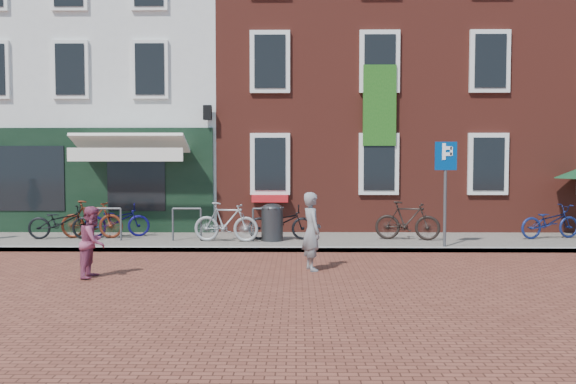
{
  "coord_description": "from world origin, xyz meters",
  "views": [
    {
      "loc": [
        1.23,
        -13.55,
        2.09
      ],
      "look_at": [
        1.03,
        0.19,
        1.37
      ],
      "focal_mm": 37.25,
      "sensor_mm": 36.0,
      "label": 1
    }
  ],
  "objects_px": {
    "bicycle_1": "(92,219)",
    "bicycle_6": "(550,222)",
    "bicycle_3": "(226,222)",
    "bicycle_5": "(407,221)",
    "boy": "(93,242)",
    "bicycle_0": "(61,222)",
    "bicycle_4": "(281,222)",
    "parking_sign": "(445,175)",
    "woman": "(312,231)",
    "bicycle_2": "(117,220)",
    "litter_bin": "(272,220)"
  },
  "relations": [
    {
      "from": "boy",
      "to": "litter_bin",
      "type": "bearing_deg",
      "value": -34.73
    },
    {
      "from": "boy",
      "to": "bicycle_4",
      "type": "xyz_separation_m",
      "value": [
        3.25,
        4.44,
        -0.1
      ]
    },
    {
      "from": "litter_bin",
      "to": "bicycle_1",
      "type": "xyz_separation_m",
      "value": [
        -4.65,
        0.42,
        -0.03
      ]
    },
    {
      "from": "boy",
      "to": "bicycle_6",
      "type": "bearing_deg",
      "value": -63.82
    },
    {
      "from": "bicycle_0",
      "to": "litter_bin",
      "type": "bearing_deg",
      "value": -96.8
    },
    {
      "from": "bicycle_1",
      "to": "bicycle_4",
      "type": "xyz_separation_m",
      "value": [
        4.87,
        -0.18,
        -0.05
      ]
    },
    {
      "from": "bicycle_2",
      "to": "bicycle_3",
      "type": "distance_m",
      "value": 3.08
    },
    {
      "from": "parking_sign",
      "to": "bicycle_5",
      "type": "xyz_separation_m",
      "value": [
        -0.64,
        1.17,
        -1.18
      ]
    },
    {
      "from": "bicycle_0",
      "to": "bicycle_1",
      "type": "xyz_separation_m",
      "value": [
        0.72,
        0.17,
        0.05
      ]
    },
    {
      "from": "bicycle_2",
      "to": "bicycle_4",
      "type": "distance_m",
      "value": 4.32
    },
    {
      "from": "bicycle_1",
      "to": "bicycle_3",
      "type": "relative_size",
      "value": 1.0
    },
    {
      "from": "parking_sign",
      "to": "bicycle_0",
      "type": "height_order",
      "value": "parking_sign"
    },
    {
      "from": "litter_bin",
      "to": "bicycle_5",
      "type": "distance_m",
      "value": 3.4
    },
    {
      "from": "bicycle_4",
      "to": "bicycle_6",
      "type": "bearing_deg",
      "value": -87.26
    },
    {
      "from": "woman",
      "to": "bicycle_5",
      "type": "height_order",
      "value": "woman"
    },
    {
      "from": "bicycle_1",
      "to": "bicycle_5",
      "type": "height_order",
      "value": "same"
    },
    {
      "from": "bicycle_2",
      "to": "woman",
      "type": "bearing_deg",
      "value": -144.28
    },
    {
      "from": "litter_bin",
      "to": "bicycle_3",
      "type": "xyz_separation_m",
      "value": [
        -1.13,
        -0.18,
        -0.03
      ]
    },
    {
      "from": "litter_bin",
      "to": "parking_sign",
      "type": "height_order",
      "value": "parking_sign"
    },
    {
      "from": "boy",
      "to": "bicycle_1",
      "type": "distance_m",
      "value": 4.89
    },
    {
      "from": "bicycle_0",
      "to": "bicycle_2",
      "type": "distance_m",
      "value": 1.36
    },
    {
      "from": "bicycle_6",
      "to": "woman",
      "type": "bearing_deg",
      "value": 108.76
    },
    {
      "from": "bicycle_3",
      "to": "bicycle_6",
      "type": "distance_m",
      "value": 8.25
    },
    {
      "from": "bicycle_5",
      "to": "boy",
      "type": "bearing_deg",
      "value": 137.34
    },
    {
      "from": "bicycle_0",
      "to": "bicycle_4",
      "type": "distance_m",
      "value": 5.59
    },
    {
      "from": "bicycle_0",
      "to": "bicycle_4",
      "type": "height_order",
      "value": "same"
    },
    {
      "from": "parking_sign",
      "to": "bicycle_1",
      "type": "bearing_deg",
      "value": 170.94
    },
    {
      "from": "parking_sign",
      "to": "bicycle_4",
      "type": "bearing_deg",
      "value": 162.48
    },
    {
      "from": "bicycle_1",
      "to": "bicycle_2",
      "type": "xyz_separation_m",
      "value": [
        0.57,
        0.27,
        -0.05
      ]
    },
    {
      "from": "bicycle_1",
      "to": "bicycle_3",
      "type": "distance_m",
      "value": 3.57
    },
    {
      "from": "bicycle_2",
      "to": "bicycle_6",
      "type": "relative_size",
      "value": 1.0
    },
    {
      "from": "litter_bin",
      "to": "bicycle_5",
      "type": "xyz_separation_m",
      "value": [
        3.39,
        0.2,
        -0.03
      ]
    },
    {
      "from": "bicycle_3",
      "to": "bicycle_4",
      "type": "bearing_deg",
      "value": -65.87
    },
    {
      "from": "bicycle_0",
      "to": "bicycle_1",
      "type": "bearing_deg",
      "value": -81.19
    },
    {
      "from": "parking_sign",
      "to": "bicycle_3",
      "type": "height_order",
      "value": "parking_sign"
    },
    {
      "from": "woman",
      "to": "bicycle_4",
      "type": "height_order",
      "value": "woman"
    },
    {
      "from": "bicycle_4",
      "to": "bicycle_5",
      "type": "height_order",
      "value": "bicycle_5"
    },
    {
      "from": "bicycle_1",
      "to": "bicycle_6",
      "type": "distance_m",
      "value": 11.74
    },
    {
      "from": "bicycle_1",
      "to": "bicycle_5",
      "type": "bearing_deg",
      "value": -90.34
    },
    {
      "from": "bicycle_5",
      "to": "woman",
      "type": "bearing_deg",
      "value": 158.61
    },
    {
      "from": "parking_sign",
      "to": "bicycle_4",
      "type": "distance_m",
      "value": 4.19
    },
    {
      "from": "bicycle_2",
      "to": "litter_bin",
      "type": "bearing_deg",
      "value": -114.01
    },
    {
      "from": "bicycle_3",
      "to": "bicycle_6",
      "type": "bearing_deg",
      "value": -78.04
    },
    {
      "from": "bicycle_2",
      "to": "bicycle_3",
      "type": "height_order",
      "value": "bicycle_3"
    },
    {
      "from": "bicycle_0",
      "to": "bicycle_4",
      "type": "relative_size",
      "value": 1.0
    },
    {
      "from": "boy",
      "to": "bicycle_2",
      "type": "relative_size",
      "value": 0.77
    },
    {
      "from": "bicycle_6",
      "to": "parking_sign",
      "type": "bearing_deg",
      "value": 102.13
    },
    {
      "from": "bicycle_3",
      "to": "bicycle_1",
      "type": "bearing_deg",
      "value": 87.56
    },
    {
      "from": "boy",
      "to": "bicycle_6",
      "type": "xyz_separation_m",
      "value": [
        10.13,
        4.73,
        -0.1
      ]
    },
    {
      "from": "bicycle_4",
      "to": "bicycle_6",
      "type": "height_order",
      "value": "same"
    }
  ]
}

